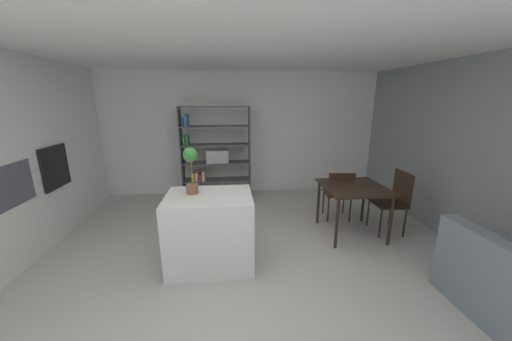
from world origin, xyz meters
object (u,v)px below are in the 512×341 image
object	(u,v)px
kitchen_island	(210,230)
dining_chair_far	(339,191)
potted_plant_on_island	(190,166)
open_bookshelf	(211,157)
dining_chair_window_side	(395,197)
dining_table	(353,192)
built_in_oven	(55,167)

from	to	relation	value
kitchen_island	dining_chair_far	xyz separation A→B (m)	(2.10, 1.09, 0.07)
potted_plant_on_island	open_bookshelf	distance (m)	2.35
kitchen_island	open_bookshelf	world-z (taller)	open_bookshelf
open_bookshelf	dining_chair_window_side	size ratio (longest dim) A/B	1.95
kitchen_island	open_bookshelf	xyz separation A→B (m)	(-0.11, 2.41, 0.43)
dining_table	dining_chair_far	xyz separation A→B (m)	(-0.01, 0.49, -0.16)
dining_chair_far	potted_plant_on_island	bearing A→B (deg)	30.46
built_in_oven	potted_plant_on_island	world-z (taller)	potted_plant_on_island
kitchen_island	dining_chair_far	size ratio (longest dim) A/B	1.19
dining_table	dining_chair_far	distance (m)	0.51
potted_plant_on_island	built_in_oven	bearing A→B (deg)	157.00
kitchen_island	dining_table	distance (m)	2.21
potted_plant_on_island	dining_chair_window_side	bearing A→B (deg)	9.64
built_in_oven	dining_chair_far	xyz separation A→B (m)	(4.35, 0.13, -0.56)
kitchen_island	potted_plant_on_island	distance (m)	0.84
built_in_oven	dining_chair_window_side	distance (m)	5.08
dining_table	dining_chair_window_side	size ratio (longest dim) A/B	0.95
potted_plant_on_island	dining_chair_far	bearing A→B (deg)	23.50
dining_table	dining_chair_far	size ratio (longest dim) A/B	1.06
potted_plant_on_island	open_bookshelf	world-z (taller)	open_bookshelf
potted_plant_on_island	dining_chair_window_side	size ratio (longest dim) A/B	0.58
kitchen_island	dining_chair_window_side	size ratio (longest dim) A/B	1.06
built_in_oven	dining_chair_far	size ratio (longest dim) A/B	0.70
potted_plant_on_island	dining_chair_far	size ratio (longest dim) A/B	0.65
dining_table	built_in_oven	bearing A→B (deg)	175.28
potted_plant_on_island	dining_chair_window_side	distance (m)	3.11
built_in_oven	dining_chair_far	bearing A→B (deg)	1.68
built_in_oven	dining_chair_window_side	world-z (taller)	built_in_oven
built_in_oven	kitchen_island	size ratio (longest dim) A/B	0.59
dining_chair_window_side	dining_chair_far	world-z (taller)	dining_chair_window_side
open_bookshelf	built_in_oven	bearing A→B (deg)	-146.04
potted_plant_on_island	dining_table	size ratio (longest dim) A/B	0.62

